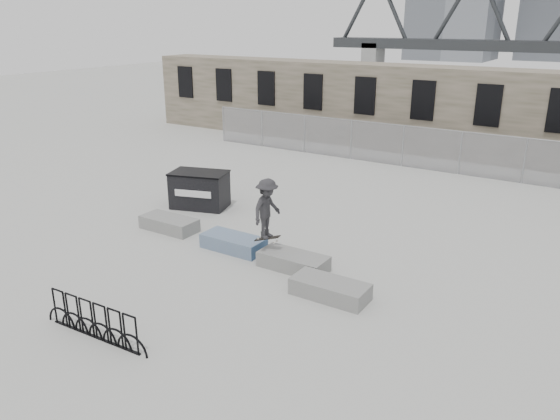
% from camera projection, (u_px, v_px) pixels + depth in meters
% --- Properties ---
extents(ground, '(120.00, 120.00, 0.00)m').
position_uv_depth(ground, '(255.00, 253.00, 16.74)').
color(ground, '#ABABA6').
rests_on(ground, ground).
extents(stone_wall, '(36.00, 2.58, 4.50)m').
position_uv_depth(stone_wall, '(430.00, 110.00, 28.92)').
color(stone_wall, '#645C4A').
rests_on(stone_wall, ground).
extents(chainlink_fence, '(22.06, 0.06, 2.02)m').
position_uv_depth(chainlink_fence, '(403.00, 145.00, 26.35)').
color(chainlink_fence, gray).
rests_on(chainlink_fence, ground).
extents(planter_far_left, '(2.00, 0.90, 0.45)m').
position_uv_depth(planter_far_left, '(169.00, 223.00, 18.52)').
color(planter_far_left, gray).
rests_on(planter_far_left, ground).
extents(planter_center_left, '(2.00, 0.90, 0.45)m').
position_uv_depth(planter_center_left, '(234.00, 242.00, 16.93)').
color(planter_center_left, '#2C5285').
rests_on(planter_center_left, ground).
extents(planter_center_right, '(2.00, 0.90, 0.45)m').
position_uv_depth(planter_center_right, '(293.00, 261.00, 15.63)').
color(planter_center_right, gray).
rests_on(planter_center_right, ground).
extents(planter_offset, '(2.00, 0.90, 0.45)m').
position_uv_depth(planter_offset, '(330.00, 288.00, 14.02)').
color(planter_offset, gray).
rests_on(planter_offset, ground).
extents(dumpster, '(2.38, 1.85, 1.38)m').
position_uv_depth(dumpster, '(200.00, 189.00, 20.65)').
color(dumpster, black).
rests_on(dumpster, ground).
extents(bike_rack, '(3.14, 0.17, 0.90)m').
position_uv_depth(bike_rack, '(94.00, 321.00, 12.14)').
color(bike_rack, black).
rests_on(bike_rack, ground).
extents(skateboarder, '(0.80, 1.15, 1.92)m').
position_uv_depth(skateboarder, '(267.00, 209.00, 15.57)').
color(skateboarder, '#2C2B2E').
rests_on(skateboarder, ground).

